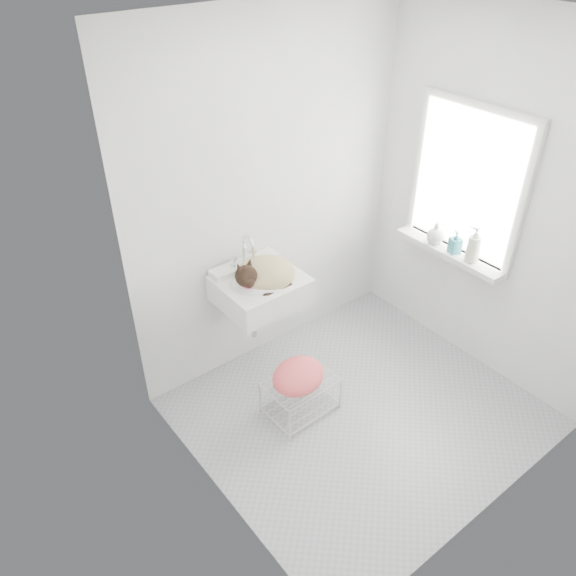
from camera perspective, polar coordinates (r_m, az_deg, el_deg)
floor at (r=4.07m, az=7.17°, el=-12.24°), size 2.20×2.00×0.02m
ceiling at (r=2.84m, az=11.11°, el=24.83°), size 2.20×2.00×0.02m
back_wall at (r=3.94m, az=-1.75°, el=8.95°), size 2.20×0.02×2.50m
right_wall at (r=4.07m, az=19.75°, el=7.75°), size 0.02×2.00×2.50m
left_wall at (r=2.72m, az=-7.85°, el=-4.66°), size 0.02×2.00×2.50m
window_glass at (r=4.12m, az=17.65°, el=10.02°), size 0.01×0.80×1.00m
window_frame at (r=4.10m, az=17.52°, el=9.97°), size 0.04×0.90×1.10m
windowsill at (r=4.29m, az=15.85°, el=3.50°), size 0.16×0.88×0.04m
sink at (r=3.81m, az=-2.82°, el=0.98°), size 0.56×0.49×0.23m
faucet at (r=3.86m, az=-4.44°, el=3.88°), size 0.20×0.14×0.20m
cat at (r=3.78m, az=-2.52°, el=1.44°), size 0.48×0.42×0.27m
wire_rack at (r=3.95m, az=1.25°, el=-10.61°), size 0.46×0.33×0.27m
towel at (r=3.82m, az=1.02°, el=-9.36°), size 0.44×0.36×0.16m
bottle_a at (r=4.18m, az=17.83°, el=2.59°), size 0.11×0.11×0.22m
bottle_b at (r=4.25m, az=16.26°, el=3.44°), size 0.10×0.10×0.17m
bottle_c at (r=4.34m, az=14.43°, el=4.43°), size 0.13×0.13×0.16m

